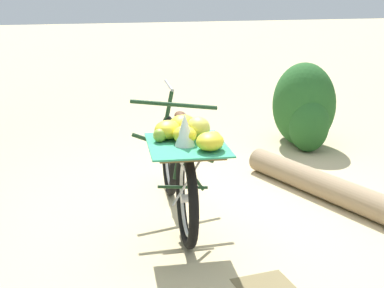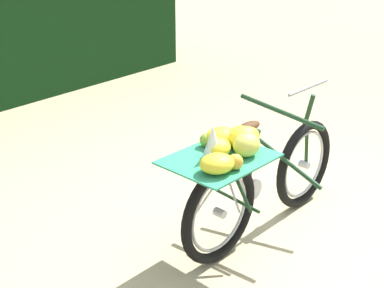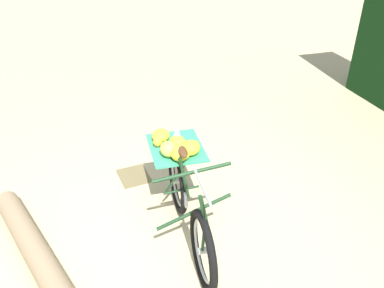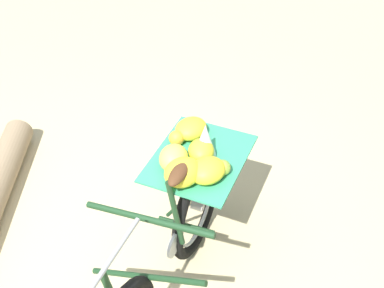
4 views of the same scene
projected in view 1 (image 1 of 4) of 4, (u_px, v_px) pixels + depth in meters
ground_plane at (208, 210)px, 4.45m from camera, size 60.00×60.00×0.00m
bicycle at (180, 162)px, 4.04m from camera, size 1.80×0.81×1.03m
fallen_log at (337, 191)px, 4.56m from camera, size 2.16×0.72×0.23m
shrub_cluster at (303, 109)px, 6.26m from camera, size 1.06×0.73×1.01m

